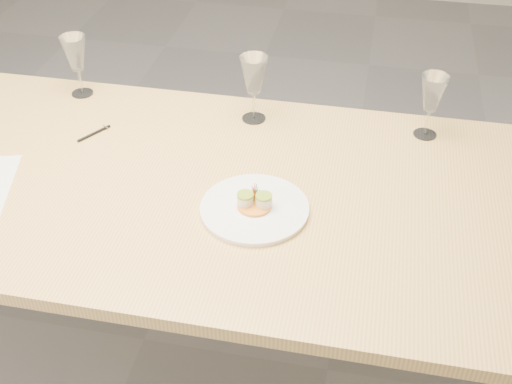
% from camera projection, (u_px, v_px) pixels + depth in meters
% --- Properties ---
extents(ground, '(7.00, 7.00, 0.00)m').
position_uv_depth(ground, '(144.00, 339.00, 2.32)').
color(ground, slate).
rests_on(ground, ground).
extents(dining_table, '(2.40, 1.00, 0.75)m').
position_uv_depth(dining_table, '(119.00, 191.00, 1.90)').
color(dining_table, '#E1B262').
rests_on(dining_table, ground).
extents(dinner_plate, '(0.29, 0.29, 0.08)m').
position_uv_depth(dinner_plate, '(255.00, 208.00, 1.71)').
color(dinner_plate, white).
rests_on(dinner_plate, dining_table).
extents(ballpoint_pen, '(0.07, 0.11, 0.01)m').
position_uv_depth(ballpoint_pen, '(94.00, 133.00, 2.02)').
color(ballpoint_pen, black).
rests_on(ballpoint_pen, dining_table).
extents(wine_glass_0, '(0.08, 0.08, 0.21)m').
position_uv_depth(wine_glass_0, '(75.00, 54.00, 2.13)').
color(wine_glass_0, white).
rests_on(wine_glass_0, dining_table).
extents(wine_glass_1, '(0.09, 0.09, 0.22)m').
position_uv_depth(wine_glass_1, '(254.00, 76.00, 2.00)').
color(wine_glass_1, white).
rests_on(wine_glass_1, dining_table).
extents(wine_glass_2, '(0.08, 0.08, 0.21)m').
position_uv_depth(wine_glass_2, '(432.00, 94.00, 1.93)').
color(wine_glass_2, white).
rests_on(wine_glass_2, dining_table).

